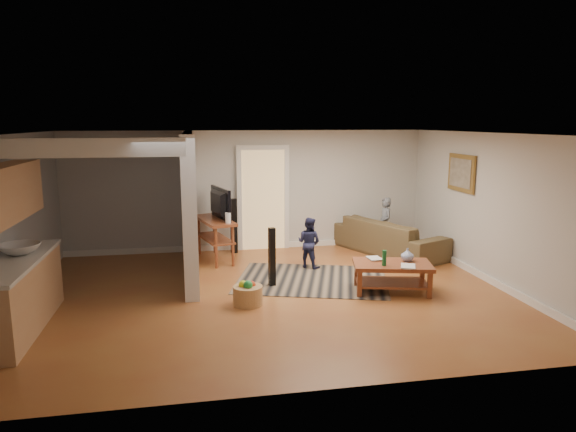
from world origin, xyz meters
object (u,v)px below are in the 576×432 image
(sofa, at_px, (389,253))
(coffee_table, at_px, (393,269))
(toy_basket, at_px, (248,294))
(tv_console, at_px, (216,223))
(child, at_px, (384,250))
(speaker_right, at_px, (234,226))
(toddler, at_px, (309,267))
(speaker_left, at_px, (272,257))

(sofa, height_order, coffee_table, coffee_table)
(coffee_table, xyz_separation_m, toy_basket, (-2.34, -0.18, -0.21))
(tv_console, distance_m, child, 3.59)
(sofa, bearing_deg, speaker_right, 54.37)
(tv_console, height_order, speaker_right, speaker_right)
(child, xyz_separation_m, toddler, (-1.84, -0.95, 0.00))
(sofa, height_order, child, child)
(speaker_left, bearing_deg, toddler, 36.63)
(sofa, distance_m, child, 0.23)
(toy_basket, distance_m, child, 4.18)
(child, bearing_deg, toddler, -63.10)
(speaker_left, bearing_deg, coffee_table, -31.12)
(child, distance_m, toddler, 2.07)
(sofa, relative_size, toddler, 2.55)
(toy_basket, xyz_separation_m, child, (3.17, 2.72, -0.16))
(speaker_right, relative_size, toddler, 1.19)
(coffee_table, distance_m, toddler, 1.92)
(coffee_table, distance_m, speaker_right, 3.73)
(speaker_right, distance_m, toy_basket, 3.13)
(child, height_order, toddler, child)
(speaker_right, relative_size, toy_basket, 2.58)
(sofa, xyz_separation_m, toy_basket, (-3.19, -2.49, 0.16))
(coffee_table, height_order, toy_basket, coffee_table)
(toy_basket, distance_m, toddler, 2.22)
(sofa, bearing_deg, coffee_table, 135.35)
(speaker_right, distance_m, toddler, 1.94)
(speaker_right, xyz_separation_m, child, (3.12, -0.39, -0.57))
(child, relative_size, toddler, 1.19)
(coffee_table, relative_size, speaker_right, 1.19)
(coffee_table, xyz_separation_m, toddler, (-1.01, 1.59, -0.37))
(coffee_table, relative_size, tv_console, 0.97)
(speaker_left, xyz_separation_m, toddler, (0.84, 0.95, -0.49))
(coffee_table, xyz_separation_m, tv_console, (-2.68, 2.43, 0.38))
(speaker_left, relative_size, toddler, 1.04)
(tv_console, height_order, toy_basket, tv_console)
(sofa, height_order, speaker_right, speaker_right)
(toy_basket, bearing_deg, sofa, 37.94)
(toy_basket, xyz_separation_m, toddler, (1.33, 1.77, -0.16))
(toy_basket, bearing_deg, speaker_right, 89.15)
(toddler, bearing_deg, speaker_right, -5.28)
(tv_console, bearing_deg, toy_basket, -97.69)
(toddler, bearing_deg, toy_basket, 94.07)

